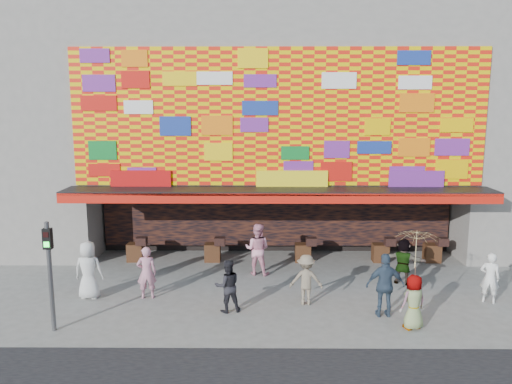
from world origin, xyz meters
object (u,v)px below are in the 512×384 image
ped_e (385,285)px  ped_f (403,261)px  ped_d (306,280)px  parasol (417,250)px  ped_g (414,302)px  ped_b (147,273)px  signal_left (49,264)px  ped_h (490,278)px  ped_c (228,286)px  ped_a (89,270)px  ped_i (257,249)px

ped_e → ped_f: ped_e is taller
ped_d → parasol: 3.52m
ped_g → ped_b: bearing=-35.7°
signal_left → ped_d: bearing=15.1°
ped_e → parasol: bearing=125.3°
signal_left → ped_h: 12.77m
ped_b → ped_c: (2.59, -1.01, -0.05)m
ped_b → ped_f: size_ratio=1.06×
ped_a → ped_d: ped_a is taller
ped_b → ped_c: bearing=150.2°
ped_a → ped_g: bearing=170.2°
ped_f → parasol: bearing=106.2°
ped_g → ped_f: bearing=-121.8°
parasol → ped_f: bearing=78.5°
ped_i → ped_e: bearing=149.2°
ped_a → ped_f: size_ratio=1.16×
ped_d → ped_f: size_ratio=0.99×
ped_h → ped_c: bearing=28.9°
ped_a → ped_h: ped_a is taller
ped_a → ped_e: ped_e is taller
ped_h → ped_i: (-7.11, 2.56, 0.14)m
ped_e → ped_h: bearing=-163.3°
ped_d → ped_e: ped_e is taller
ped_b → ped_g: ped_b is taller
signal_left → ped_f: (10.38, 3.68, -1.08)m
ped_a → ped_d: (6.74, -0.43, -0.14)m
ped_c → ped_h: (7.97, 0.74, 0.00)m
ped_g → ped_i: size_ratio=0.82×
ped_b → ped_h: bearing=170.0°
ped_c → ped_f: ped_c is taller
ped_f → ped_a: bearing=35.4°
ped_c → parasol: (5.08, -1.10, 1.43)m
ped_c → ped_d: 2.41m
ped_g → parasol: (-0.00, 0.00, 1.46)m
ped_c → ped_d: bearing=178.8°
ped_a → ped_e: size_ratio=0.98×
ped_f → ped_g: (-0.71, -3.48, -0.03)m
parasol → ped_d: bearing=148.6°
ped_d → parasol: (2.74, -1.67, 1.44)m
ped_d → ped_h: 5.62m
ped_d → ped_g: (2.74, -1.67, -0.02)m
ped_b → ped_h: size_ratio=1.06×
ped_c → parasol: size_ratio=0.79×
ped_b → parasol: (7.68, -2.11, 1.39)m
ped_d → ped_i: size_ratio=0.84×
ped_b → parasol: bearing=156.1°
ped_b → ped_f: ped_b is taller
ped_h → ped_b: bearing=22.2°
ped_f → ped_h: ped_h is taller
ped_g → parasol: 1.46m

